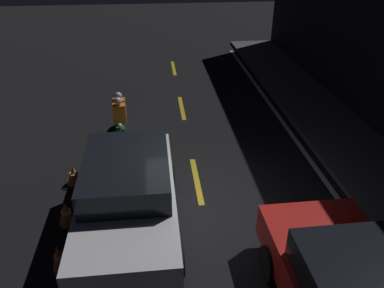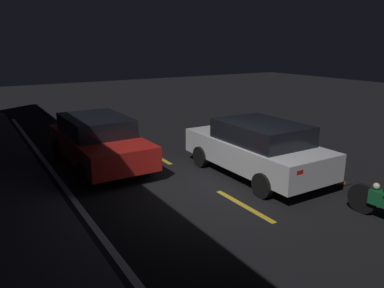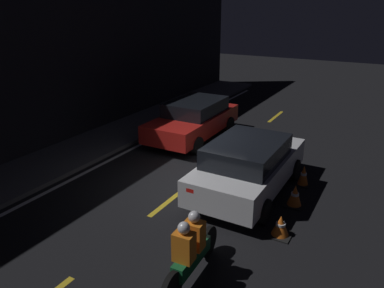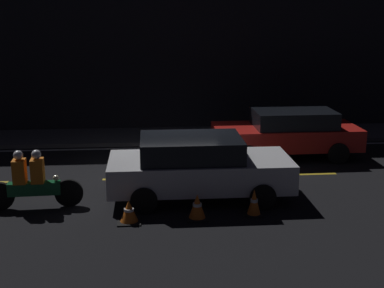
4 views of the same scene
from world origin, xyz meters
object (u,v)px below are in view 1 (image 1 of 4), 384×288
traffic_cone_far (59,259)px  traffic_cone_mid (66,214)px  motorcycle (120,119)px  sedan_white (128,193)px  traffic_cone_near (74,175)px

traffic_cone_far → traffic_cone_mid: bearing=-175.5°
motorcycle → traffic_cone_far: motorcycle is taller
sedan_white → traffic_cone_mid: sedan_white is taller
sedan_white → traffic_cone_near: (-1.62, -1.43, -0.56)m
traffic_cone_mid → traffic_cone_far: bearing=4.5°
traffic_cone_mid → traffic_cone_far: 1.29m
traffic_cone_far → sedan_white: bearing=133.0°
sedan_white → motorcycle: 3.91m
traffic_cone_mid → traffic_cone_far: size_ratio=0.95×
sedan_white → traffic_cone_far: 1.77m
motorcycle → traffic_cone_mid: bearing=-17.1°
sedan_white → motorcycle: size_ratio=1.98×
motorcycle → traffic_cone_mid: (3.75, -0.95, -0.38)m
traffic_cone_near → traffic_cone_mid: (1.49, 0.09, 0.03)m
motorcycle → traffic_cone_far: 5.13m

